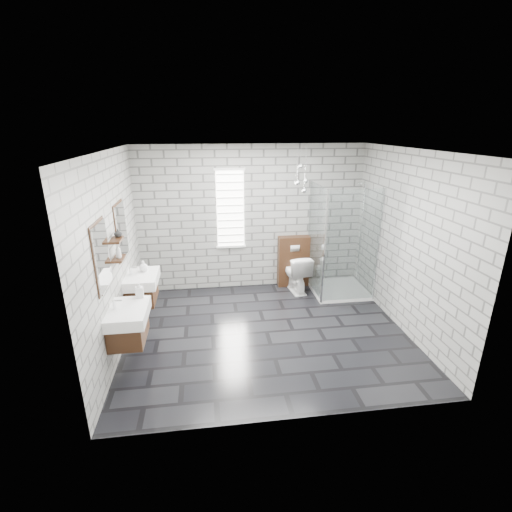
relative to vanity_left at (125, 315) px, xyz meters
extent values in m
cube|color=black|center=(1.91, 0.60, -0.77)|extent=(4.20, 3.60, 0.02)
cube|color=white|center=(1.91, 0.60, 1.95)|extent=(4.20, 3.60, 0.02)
cube|color=gray|center=(1.91, 2.41, 0.59)|extent=(4.20, 0.02, 2.70)
cube|color=gray|center=(1.91, -1.21, 0.59)|extent=(4.20, 0.02, 2.70)
cube|color=gray|center=(-0.20, 0.60, 0.59)|extent=(0.02, 3.60, 2.70)
cube|color=gray|center=(4.02, 0.60, 0.59)|extent=(0.02, 3.60, 2.70)
cube|color=#3C2212|center=(0.02, 0.00, -0.21)|extent=(0.42, 0.62, 0.30)
cube|color=silver|center=(0.22, 0.00, -0.18)|extent=(0.02, 0.35, 0.01)
cube|color=white|center=(0.04, 0.00, 0.02)|extent=(0.47, 0.70, 0.15)
cylinder|color=silver|center=(-0.11, 0.00, 0.15)|extent=(0.04, 0.04, 0.12)
cylinder|color=silver|center=(-0.06, 0.00, 0.20)|extent=(0.10, 0.02, 0.02)
cube|color=white|center=(-0.17, 0.00, 0.79)|extent=(0.03, 0.55, 0.80)
cube|color=#3C2212|center=(-0.19, 0.00, 0.79)|extent=(0.01, 0.59, 0.84)
cube|color=#3C2212|center=(0.02, 1.13, -0.21)|extent=(0.42, 0.62, 0.30)
cube|color=silver|center=(0.22, 1.13, -0.18)|extent=(0.02, 0.35, 0.01)
cube|color=white|center=(0.04, 1.13, 0.02)|extent=(0.47, 0.70, 0.15)
cylinder|color=silver|center=(-0.11, 1.13, 0.15)|extent=(0.04, 0.04, 0.12)
cylinder|color=silver|center=(-0.06, 1.13, 0.20)|extent=(0.10, 0.02, 0.02)
cube|color=white|center=(-0.17, 1.13, 0.79)|extent=(0.03, 0.55, 0.80)
cube|color=#3C2212|center=(-0.19, 1.13, 0.79)|extent=(0.01, 0.59, 0.84)
cube|color=#3C2212|center=(-0.12, 0.55, 0.56)|extent=(0.14, 0.30, 0.03)
cube|color=#3C2212|center=(-0.12, 0.55, 0.82)|extent=(0.14, 0.30, 0.03)
cube|color=white|center=(1.51, 2.38, 0.79)|extent=(0.50, 0.02, 1.40)
cube|color=white|center=(1.51, 2.37, 1.51)|extent=(0.56, 0.04, 0.04)
cube|color=white|center=(1.51, 2.37, 0.07)|extent=(0.56, 0.04, 0.04)
cube|color=white|center=(1.51, 2.36, 0.16)|extent=(0.48, 0.01, 0.02)
cube|color=white|center=(1.51, 2.36, 0.30)|extent=(0.48, 0.01, 0.02)
cube|color=white|center=(1.51, 2.36, 0.44)|extent=(0.48, 0.01, 0.02)
cube|color=white|center=(1.51, 2.36, 0.58)|extent=(0.48, 0.01, 0.02)
cube|color=white|center=(1.51, 2.36, 0.72)|extent=(0.48, 0.01, 0.02)
cube|color=white|center=(1.51, 2.36, 0.86)|extent=(0.48, 0.01, 0.02)
cube|color=white|center=(1.51, 2.36, 1.00)|extent=(0.48, 0.01, 0.02)
cube|color=white|center=(1.51, 2.36, 1.14)|extent=(0.48, 0.01, 0.02)
cube|color=white|center=(1.51, 2.36, 1.28)|extent=(0.48, 0.01, 0.03)
cube|color=white|center=(1.51, 2.36, 1.42)|extent=(0.48, 0.01, 0.03)
cube|color=#3C2212|center=(2.71, 2.30, -0.26)|extent=(0.60, 0.20, 1.00)
cube|color=silver|center=(2.71, 2.19, 0.04)|extent=(0.18, 0.01, 0.12)
cube|color=white|center=(3.51, 1.90, -0.73)|extent=(1.00, 1.00, 0.06)
cube|color=silver|center=(3.51, 1.41, 0.27)|extent=(1.00, 0.01, 2.00)
cube|color=silver|center=(3.02, 1.90, 0.27)|extent=(0.01, 1.00, 2.00)
cube|color=silver|center=(3.02, 1.41, 0.27)|extent=(0.03, 0.03, 2.00)
cube|color=silver|center=(3.99, 1.41, 0.27)|extent=(0.03, 0.03, 2.00)
cylinder|color=silver|center=(3.95, 2.10, 0.34)|extent=(0.02, 0.02, 1.80)
cylinder|color=silver|center=(3.87, 2.10, 1.26)|extent=(0.14, 0.14, 0.02)
sphere|color=silver|center=(2.62, 1.88, 1.32)|extent=(0.09, 0.09, 0.09)
cylinder|color=silver|center=(2.62, 1.88, 1.66)|extent=(0.01, 0.01, 0.58)
sphere|color=silver|center=(2.76, 1.90, 1.18)|extent=(0.09, 0.09, 0.09)
cylinder|color=silver|center=(2.76, 1.90, 1.59)|extent=(0.01, 0.01, 0.72)
sphere|color=silver|center=(2.70, 2.02, 1.58)|extent=(0.09, 0.09, 0.09)
cylinder|color=silver|center=(2.70, 2.02, 1.78)|extent=(0.01, 0.01, 0.32)
sphere|color=silver|center=(2.64, 2.01, 1.31)|extent=(0.09, 0.09, 0.09)
cylinder|color=silver|center=(2.64, 2.01, 1.65)|extent=(0.01, 0.01, 0.58)
sphere|color=silver|center=(2.80, 2.00, 1.34)|extent=(0.09, 0.09, 0.09)
cylinder|color=silver|center=(2.80, 2.00, 1.66)|extent=(0.01, 0.01, 0.56)
imported|color=white|center=(2.71, 2.04, -0.39)|extent=(0.49, 0.76, 0.73)
imported|color=#B2B2B2|center=(0.15, 0.30, 0.20)|extent=(0.11, 0.11, 0.22)
imported|color=#B2B2B2|center=(0.06, 1.24, 0.18)|extent=(0.17, 0.17, 0.18)
imported|color=#B2B2B2|center=(-0.11, 0.54, 0.67)|extent=(0.08, 0.08, 0.19)
imported|color=#B2B2B2|center=(-0.11, 0.64, 0.89)|extent=(0.13, 0.13, 0.11)
camera|label=1|loc=(1.07, -4.31, 2.25)|focal=26.00mm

